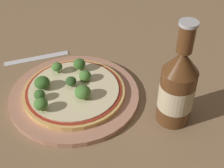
# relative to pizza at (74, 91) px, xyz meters

# --- Properties ---
(ground_plane) EXTENTS (3.00, 3.00, 0.00)m
(ground_plane) POSITION_rel_pizza_xyz_m (-0.00, 0.00, -0.02)
(ground_plane) COLOR #846647
(plate) EXTENTS (0.29, 0.29, 0.01)m
(plate) POSITION_rel_pizza_xyz_m (-0.00, -0.00, -0.01)
(plate) COLOR tan
(plate) RESTS_ON ground_plane
(pizza) EXTENTS (0.23, 0.23, 0.01)m
(pizza) POSITION_rel_pizza_xyz_m (0.00, 0.00, 0.00)
(pizza) COLOR tan
(pizza) RESTS_ON plate
(broccoli_floret_0) EXTENTS (0.03, 0.03, 0.03)m
(broccoli_floret_0) POSITION_rel_pizza_xyz_m (-0.07, -0.00, 0.02)
(broccoli_floret_0) COLOR #7A9E5B
(broccoli_floret_0) RESTS_ON pizza
(broccoli_floret_1) EXTENTS (0.02, 0.02, 0.02)m
(broccoli_floret_1) POSITION_rel_pizza_xyz_m (-0.01, -0.00, 0.02)
(broccoli_floret_1) COLOR #7A9E5B
(broccoli_floret_1) RESTS_ON pizza
(broccoli_floret_2) EXTENTS (0.03, 0.03, 0.03)m
(broccoli_floret_2) POSITION_rel_pizza_xyz_m (0.02, -0.09, 0.02)
(broccoli_floret_2) COLOR #7A9E5B
(broccoli_floret_2) RESTS_ON pizza
(broccoli_floret_3) EXTENTS (0.03, 0.03, 0.03)m
(broccoli_floret_3) POSITION_rel_pizza_xyz_m (-0.04, -0.05, 0.02)
(broccoli_floret_3) COLOR #7A9E5B
(broccoli_floret_3) RESTS_ON pizza
(broccoli_floret_4) EXTENTS (0.03, 0.03, 0.02)m
(broccoli_floret_4) POSITION_rel_pizza_xyz_m (-0.01, 0.04, 0.02)
(broccoli_floret_4) COLOR #7A9E5B
(broccoli_floret_4) RESTS_ON pizza
(broccoli_floret_5) EXTENTS (0.02, 0.02, 0.02)m
(broccoli_floret_5) POSITION_rel_pizza_xyz_m (-0.01, -0.07, 0.02)
(broccoli_floret_5) COLOR #7A9E5B
(broccoli_floret_5) RESTS_ON pizza
(broccoli_floret_6) EXTENTS (0.03, 0.03, 0.03)m
(broccoli_floret_6) POSITION_rel_pizza_xyz_m (-0.05, 0.05, 0.02)
(broccoli_floret_6) COLOR #7A9E5B
(broccoli_floret_6) RESTS_ON pizza
(broccoli_floret_7) EXTENTS (0.03, 0.03, 0.03)m
(broccoli_floret_7) POSITION_rel_pizza_xyz_m (0.04, -0.00, 0.02)
(broccoli_floret_7) COLOR #7A9E5B
(broccoli_floret_7) RESTS_ON pizza
(beer_bottle) EXTENTS (0.07, 0.07, 0.23)m
(beer_bottle) POSITION_rel_pizza_xyz_m (0.18, 0.13, 0.07)
(beer_bottle) COLOR #563319
(beer_bottle) RESTS_ON ground_plane
(fork) EXTENTS (0.07, 0.16, 0.00)m
(fork) POSITION_rel_pizza_xyz_m (-0.19, -0.00, -0.02)
(fork) COLOR silver
(fork) RESTS_ON ground_plane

